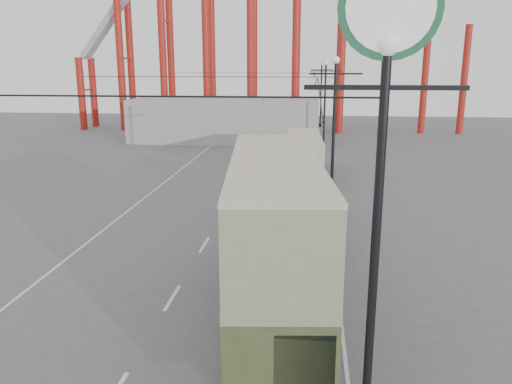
# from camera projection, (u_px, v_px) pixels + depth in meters

# --- Properties ---
(ground) EXTENTS (160.00, 160.00, 0.00)m
(ground) POSITION_uv_depth(u_px,v_px,m) (169.00, 358.00, 15.36)
(ground) COLOR #545356
(ground) RESTS_ON ground
(road_markings) EXTENTS (12.52, 120.00, 0.01)m
(road_markings) POSITION_uv_depth(u_px,v_px,m) (236.00, 196.00, 34.44)
(road_markings) COLOR silver
(road_markings) RESTS_ON ground
(lamp_post_near) EXTENTS (3.20, 0.44, 10.80)m
(lamp_post_near) POSITION_uv_depth(u_px,v_px,m) (384.00, 110.00, 9.96)
(lamp_post_near) COLOR black
(lamp_post_near) RESTS_ON ground
(lamp_post_mid) EXTENTS (3.20, 0.44, 9.32)m
(lamp_post_mid) POSITION_uv_depth(u_px,v_px,m) (333.00, 134.00, 30.99)
(lamp_post_mid) COLOR black
(lamp_post_mid) RESTS_ON ground
(lamp_post_far) EXTENTS (3.20, 0.44, 9.32)m
(lamp_post_far) POSITION_uv_depth(u_px,v_px,m) (325.00, 106.00, 52.20)
(lamp_post_far) COLOR black
(lamp_post_far) RESTS_ON ground
(lamp_post_distant) EXTENTS (3.20, 0.44, 9.32)m
(lamp_post_distant) POSITION_uv_depth(u_px,v_px,m) (321.00, 95.00, 73.41)
(lamp_post_distant) COLOR black
(lamp_post_distant) RESTS_ON ground
(fairground_shed) EXTENTS (22.00, 10.00, 5.00)m
(fairground_shed) POSITION_uv_depth(u_px,v_px,m) (227.00, 119.00, 60.69)
(fairground_shed) COLOR gray
(fairground_shed) RESTS_ON ground
(double_decker_bus) EXTENTS (3.88, 11.19, 5.89)m
(double_decker_bus) POSITION_uv_depth(u_px,v_px,m) (274.00, 235.00, 16.47)
(double_decker_bus) COLOR #374022
(double_decker_bus) RESTS_ON ground
(single_decker_green) EXTENTS (3.38, 11.39, 3.18)m
(single_decker_green) POSITION_uv_depth(u_px,v_px,m) (290.00, 196.00, 27.41)
(single_decker_green) COLOR gray
(single_decker_green) RESTS_ON ground
(single_decker_cream) EXTENTS (3.18, 10.74, 3.30)m
(single_decker_cream) POSITION_uv_depth(u_px,v_px,m) (304.00, 153.00, 40.77)
(single_decker_cream) COLOR beige
(single_decker_cream) RESTS_ON ground
(pedestrian) EXTENTS (0.74, 0.53, 1.88)m
(pedestrian) POSITION_uv_depth(u_px,v_px,m) (261.00, 222.00, 25.69)
(pedestrian) COLOR black
(pedestrian) RESTS_ON ground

